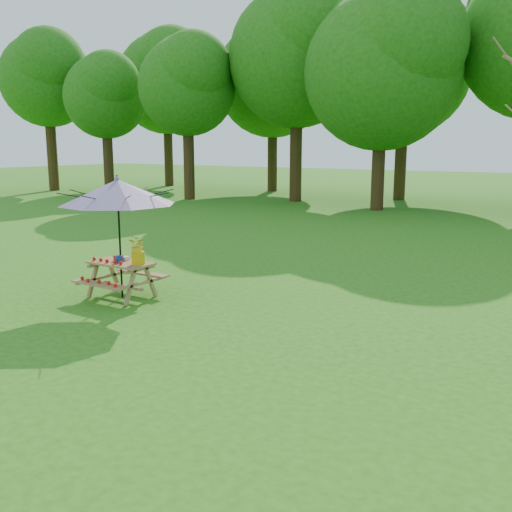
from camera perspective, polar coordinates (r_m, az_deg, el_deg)
The scene contains 6 objects.
treeline at distance 25.71m, azimuth 21.24°, elevation 22.06°, with size 60.00×12.00×16.00m, color #186110, non-canonical shape.
picnic_table at distance 10.81m, azimuth -13.30°, elevation -2.37°, with size 1.20×1.32×0.67m.
patio_umbrella at distance 10.56m, azimuth -13.68°, elevation 6.22°, with size 2.52×2.52×2.25m.
produce_bins at distance 10.79m, azimuth -13.43°, elevation -0.25°, with size 0.26×0.34×0.13m.
tomatoes_row at distance 10.72m, azimuth -14.62°, elevation -0.48°, with size 0.77×0.13×0.07m, color red, non-canonical shape.
flower_bucket at distance 10.40m, azimuth -11.74°, elevation 0.68°, with size 0.33×0.29×0.53m.
Camera 1 is at (5.72, -2.52, 2.78)m, focal length 40.00 mm.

